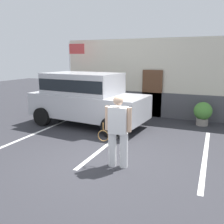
% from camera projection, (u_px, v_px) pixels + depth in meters
% --- Properties ---
extents(ground_plane, '(40.00, 40.00, 0.00)m').
position_uv_depth(ground_plane, '(101.00, 161.00, 6.30)').
color(ground_plane, '#2D2D33').
extents(parking_stripe_0, '(0.12, 4.40, 0.01)m').
position_uv_depth(parking_stripe_0, '(40.00, 131.00, 8.86)').
color(parking_stripe_0, silver).
rests_on(parking_stripe_0, ground_plane).
extents(parking_stripe_1, '(0.12, 4.40, 0.01)m').
position_uv_depth(parking_stripe_1, '(111.00, 142.00, 7.78)').
color(parking_stripe_1, silver).
rests_on(parking_stripe_1, ground_plane).
extents(parking_stripe_2, '(0.12, 4.40, 0.01)m').
position_uv_depth(parking_stripe_2, '(205.00, 155.00, 6.70)').
color(parking_stripe_2, silver).
rests_on(parking_stripe_2, ground_plane).
extents(house_frontage, '(8.58, 0.40, 3.46)m').
position_uv_depth(house_frontage, '(154.00, 80.00, 10.96)').
color(house_frontage, beige).
rests_on(house_frontage, ground_plane).
extents(parked_suv, '(4.75, 2.50, 2.05)m').
position_uv_depth(parked_suv, '(86.00, 96.00, 9.55)').
color(parked_suv, '#B7B7BC').
rests_on(parked_suv, ground_plane).
extents(tennis_player_man, '(0.91, 0.31, 1.77)m').
position_uv_depth(tennis_player_man, '(118.00, 131.00, 5.84)').
color(tennis_player_man, white).
rests_on(tennis_player_man, ground_plane).
extents(potted_plant_by_porch, '(0.71, 0.71, 0.93)m').
position_uv_depth(potted_plant_by_porch, '(203.00, 112.00, 9.58)').
color(potted_plant_by_porch, gray).
rests_on(potted_plant_by_porch, ground_plane).
extents(flag_pole, '(0.80, 0.11, 3.30)m').
position_uv_depth(flag_pole, '(73.00, 65.00, 11.47)').
color(flag_pole, silver).
rests_on(flag_pole, ground_plane).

